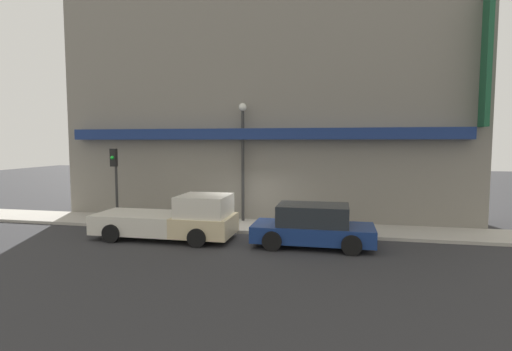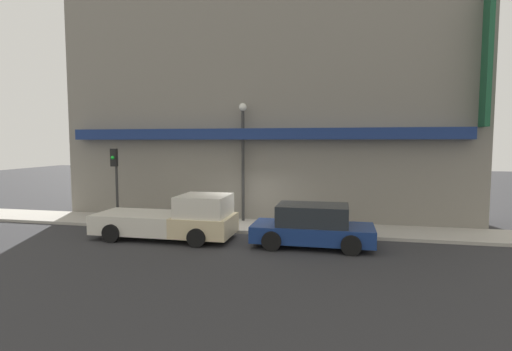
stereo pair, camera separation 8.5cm
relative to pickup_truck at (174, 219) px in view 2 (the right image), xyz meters
name	(u,v)px [view 2 (the right image)]	position (x,y,z in m)	size (l,w,h in m)	color
ground_plane	(245,234)	(2.51, 1.35, -0.77)	(80.00, 80.00, 0.00)	#2D2D30
sidewalk	(252,226)	(2.51, 2.59, -0.70)	(36.00, 2.47, 0.13)	#ADA89E
building	(264,97)	(2.52, 5.31, 5.22)	(19.80, 3.80, 11.99)	gray
pickup_truck	(174,219)	(0.00, 0.00, 0.00)	(5.46, 2.26, 1.75)	beige
parked_car	(313,226)	(5.35, 0.00, -0.03)	(4.33, 2.05, 1.52)	navy
fire_hydrant	(189,216)	(-0.24, 2.17, -0.26)	(0.20, 0.20, 0.76)	#196633
street_lamp	(243,147)	(1.92, 3.43, 2.74)	(0.36, 0.36, 5.39)	#2D2D2D
traffic_light	(115,171)	(-3.67, 1.96, 1.67)	(0.28, 0.42, 3.33)	#2D2D2D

